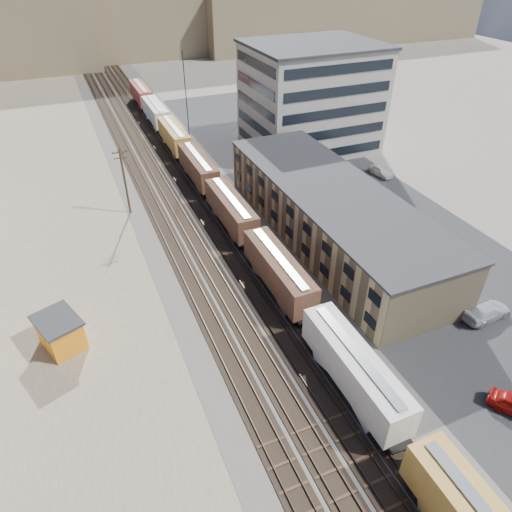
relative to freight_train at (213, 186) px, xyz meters
name	(u,v)px	position (x,y,z in m)	size (l,w,h in m)	color
ground	(325,422)	(-3.80, -40.05, -2.79)	(300.00, 300.00, 0.00)	#6B6356
ballast_bed	(173,181)	(-3.80, 9.95, -2.76)	(18.00, 200.00, 0.06)	#4C4742
dirt_yard	(48,236)	(-23.80, -0.05, -2.78)	(24.00, 180.00, 0.03)	#71664E
asphalt_lot	(334,195)	(18.20, -5.05, -2.77)	(26.00, 120.00, 0.04)	#232326
rail_tracks	(170,181)	(-4.35, 9.95, -2.68)	(11.40, 200.00, 0.24)	black
freight_train	(213,186)	(0.00, 0.00, 0.00)	(3.00, 119.74, 4.46)	black
warehouse	(331,213)	(11.18, -15.05, 0.86)	(12.40, 40.40, 7.25)	#9D8763
office_tower	(311,97)	(24.15, 14.90, 6.47)	(22.60, 18.60, 18.45)	#9E998E
utility_pole_north	(125,180)	(-12.30, 1.95, 2.50)	(2.20, 0.32, 10.00)	#382619
radio_mast	(187,105)	(2.20, 19.95, 6.33)	(1.20, 0.16, 18.00)	black
hills_north	(82,4)	(-3.63, 127.87, 11.31)	(265.00, 80.00, 32.00)	brown
maintenance_shed	(60,332)	(-23.25, -22.20, -1.02)	(5.08, 5.70, 3.46)	orange
parked_car_silver	(487,312)	(18.37, -35.62, -1.97)	(2.32, 5.71, 1.66)	#B2B6BB
parked_car_blue	(281,148)	(18.13, 14.11, -1.97)	(2.72, 5.90, 1.64)	navy
parked_car_far	(381,171)	(29.15, -1.89, -1.98)	(1.91, 4.76, 1.62)	silver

